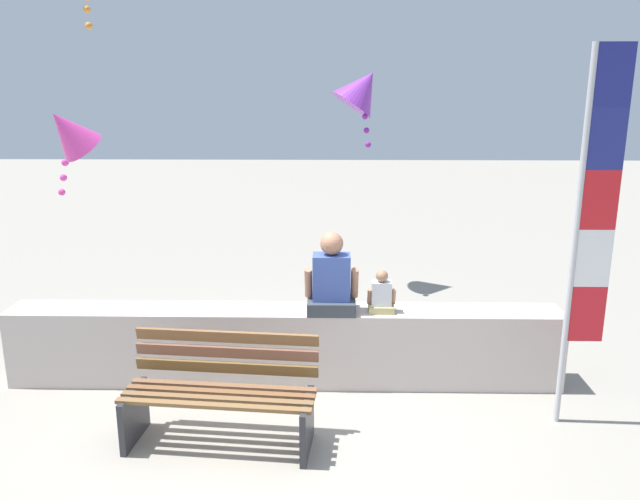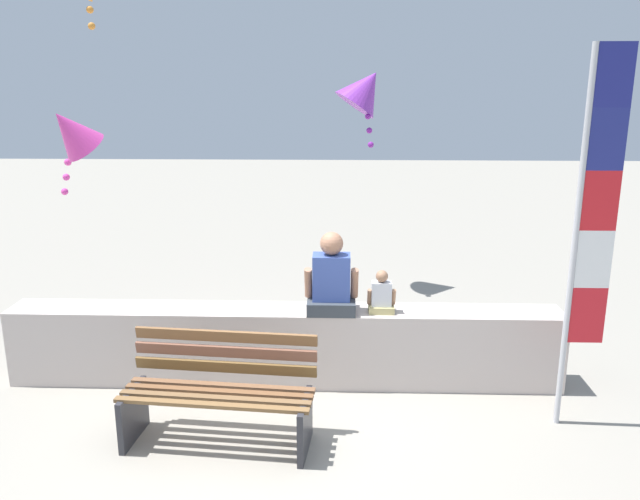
# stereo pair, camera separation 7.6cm
# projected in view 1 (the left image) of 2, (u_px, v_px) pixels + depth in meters

# --- Properties ---
(ground_plane) EXTENTS (40.00, 40.00, 0.00)m
(ground_plane) POSITION_uv_depth(u_px,v_px,m) (278.00, 426.00, 5.53)
(ground_plane) COLOR gray
(seawall_ledge) EXTENTS (5.42, 0.46, 0.76)m
(seawall_ledge) POSITION_uv_depth(u_px,v_px,m) (285.00, 345.00, 6.28)
(seawall_ledge) COLOR beige
(seawall_ledge) RESTS_ON ground
(park_bench) EXTENTS (1.62, 0.75, 0.88)m
(park_bench) POSITION_uv_depth(u_px,v_px,m) (221.00, 395.00, 5.21)
(park_bench) COLOR brown
(park_bench) RESTS_ON ground
(person_adult) EXTENTS (0.51, 0.38, 0.79)m
(person_adult) POSITION_uv_depth(u_px,v_px,m) (331.00, 281.00, 6.05)
(person_adult) COLOR #363C43
(person_adult) RESTS_ON seawall_ledge
(person_child) EXTENTS (0.27, 0.20, 0.42)m
(person_child) POSITION_uv_depth(u_px,v_px,m) (381.00, 295.00, 6.08)
(person_child) COLOR tan
(person_child) RESTS_ON seawall_ledge
(flag_banner) EXTENTS (0.34, 0.05, 3.21)m
(flag_banner) POSITION_uv_depth(u_px,v_px,m) (589.00, 219.00, 5.15)
(flag_banner) COLOR #B7B7BC
(flag_banner) RESTS_ON ground
(kite_purple) EXTENTS (0.93, 0.82, 1.16)m
(kite_purple) POSITION_uv_depth(u_px,v_px,m) (362.00, 89.00, 8.66)
(kite_purple) COLOR purple
(kite_magenta) EXTENTS (0.81, 0.80, 1.10)m
(kite_magenta) POSITION_uv_depth(u_px,v_px,m) (69.00, 132.00, 6.85)
(kite_magenta) COLOR #DB3D9E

